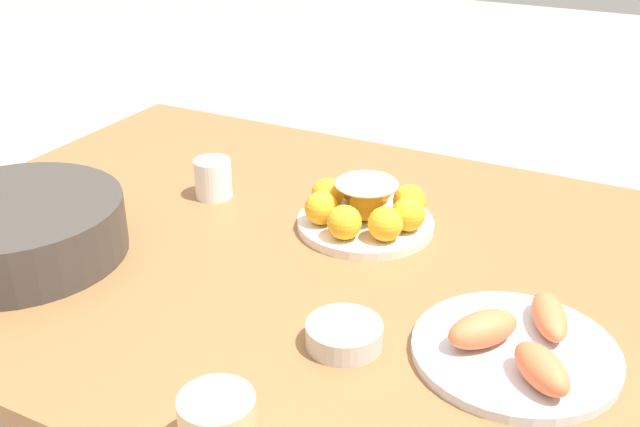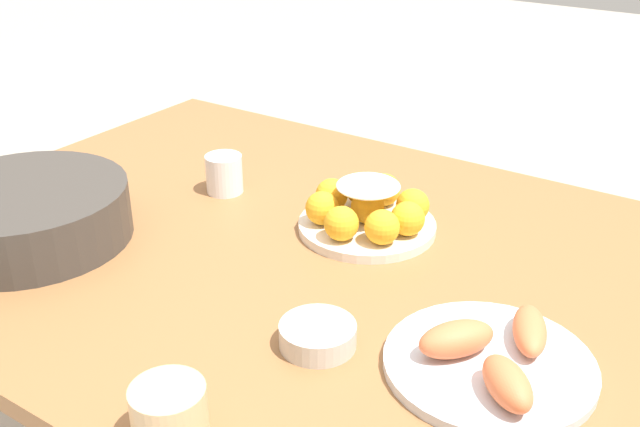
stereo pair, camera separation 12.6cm
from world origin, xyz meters
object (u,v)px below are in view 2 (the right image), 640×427
Objects in this scene: seafood_platter at (491,359)px; cup_far at (169,414)px; cake_plate at (367,211)px; cup_near at (224,174)px; dining_table at (274,283)px; serving_bowl at (26,212)px; sauce_bowl at (318,334)px.

seafood_platter is 0.40m from cup_far.
cake_plate reaches higher than cup_near.
cup_near is (0.31, 0.01, 0.00)m from cake_plate.
cup_near is (0.63, -0.23, 0.02)m from seafood_platter.
seafood_platter is 3.15× the size of cup_far.
dining_table is at bearing -66.53° from cup_far.
cup_near reaches higher than seafood_platter.
dining_table is at bearing -16.11° from seafood_platter.
serving_bowl is at bearing 36.91° from cake_plate.
cup_far is at bearing 97.59° from cake_plate.
cake_plate reaches higher than sauce_bowl.
seafood_platter reaches higher than sauce_bowl.
sauce_bowl is at bearing -99.48° from cup_far.
cake_plate is at bearing -135.00° from dining_table.
serving_bowl is 0.57m from cup_far.
cup_near is 0.66m from cup_far.
seafood_platter is (-0.32, 0.24, -0.02)m from cake_plate.
cup_far is (0.04, 0.24, 0.02)m from sauce_bowl.
cake_plate is 0.70× the size of serving_bowl.
serving_bowl is (0.34, 0.23, 0.14)m from dining_table.
cup_far is at bearing 80.52° from sauce_bowl.
seafood_platter is 3.67× the size of cup_near.
sauce_bowl reaches higher than dining_table.
serving_bowl is 1.26× the size of seafood_platter.
dining_table is 0.43m from serving_bowl.
cup_near reaches higher than cup_far.
dining_table is 17.37× the size of cup_near.
serving_bowl is at bearing 2.10° from sauce_bowl.
serving_bowl reaches higher than sauce_bowl.
dining_table is 0.50m from cup_far.
cup_near is (0.42, -0.31, 0.02)m from sauce_bowl.
sauce_bowl is 0.38× the size of seafood_platter.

